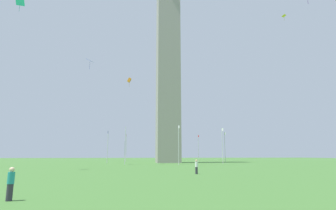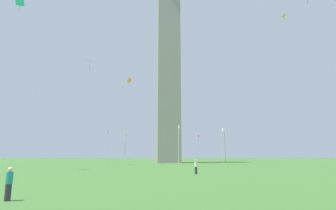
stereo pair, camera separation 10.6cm
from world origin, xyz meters
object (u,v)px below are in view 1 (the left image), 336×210
Objects in this scene: kite_yellow_diamond at (284,16)px; flagpole_e at (225,146)px; flagpole_se at (198,147)px; person_white_shirt at (196,167)px; kite_blue_diamond at (90,61)px; kite_orange_box at (129,80)px; person_teal_shirt at (10,184)px; kite_cyan_diamond at (20,2)px; flagpole_w at (108,145)px; flagpole_sw at (126,147)px; flagpole_nw at (125,144)px; flagpole_ne at (222,144)px; flagpole_s at (161,147)px; flagpole_n at (179,143)px; obelisk_monument at (168,62)px.

flagpole_e is at bearing -164.54° from kite_yellow_diamond.
flagpole_se reaches higher than person_white_shirt.
kite_orange_box is at bearing 106.92° from kite_blue_diamond.
kite_cyan_diamond is (-27.25, -11.94, 25.16)m from person_teal_shirt.
flagpole_sw is at bearing 157.50° from flagpole_w.
kite_cyan_diamond reaches higher than kite_orange_box.
flagpole_e is at bearing 127.74° from kite_cyan_diamond.
flagpole_nw is (23.97, -0.00, 0.00)m from flagpole_sw.
flagpole_w is 3.49× the size of kite_blue_diamond.
kite_blue_diamond is (25.83, -8.83, 19.45)m from flagpole_sw.
kite_cyan_diamond is at bearing -60.15° from flagpole_ne.
flagpole_e is at bearing 2.96° from person_teal_shirt.
flagpole_w is (-11.98, -28.93, 0.00)m from flagpole_ne.
flagpole_s is at bearing 112.50° from flagpole_sw.
kite_yellow_diamond is at bearing 73.14° from flagpole_n.
flagpole_s is 4.16× the size of kite_cyan_diamond.
flagpole_sw is 1.00× the size of flagpole_nw.
flagpole_e is at bearing 45.00° from flagpole_s.
flagpole_s and flagpole_sw have the same top height.
person_teal_shirt is (74.57, -28.75, -4.03)m from flagpole_se.
person_teal_shirt is 38.96m from kite_cyan_diamond.
obelisk_monument reaches higher than flagpole_w.
person_white_shirt is (45.66, -20.12, -4.00)m from flagpole_e.
kite_blue_diamond is (13.90, -20.81, -5.77)m from obelisk_monument.
flagpole_w is 5.36× the size of person_white_shirt.
flagpole_w is at bearing 31.44° from person_teal_shirt.
flagpole_s is at bearing 151.23° from kite_cyan_diamond.
flagpole_s is at bearing 157.78° from kite_orange_box.
flagpole_n is 12.97m from flagpole_nw.
kite_cyan_diamond is 0.92× the size of kite_orange_box.
flagpole_nw is 21.44m from kite_blue_diamond.
flagpole_s is at bearing 180.00° from flagpole_n.
kite_yellow_diamond is (-21.56, 26.79, 32.93)m from person_white_shirt.
kite_orange_box is at bearing 26.78° from flagpole_w.
flagpole_n and flagpole_sw have the same top height.
flagpole_n is at bearing -22.50° from flagpole_se.
kite_blue_diamond is at bearing -78.12° from flagpole_nw.
kite_blue_diamond reaches higher than person_white_shirt.
flagpole_n is 12.97m from flagpole_ne.
obelisk_monument is 6.79× the size of flagpole_nw.
kite_orange_box is (-34.68, -8.24, 19.87)m from person_white_shirt.
kite_cyan_diamond is at bearing -20.17° from kite_blue_diamond.
kite_blue_diamond is (25.83, -32.80, 19.45)m from flagpole_se.
flagpole_e is at bearing -36.62° from person_white_shirt.
obelisk_monument is at bearing 134.05° from kite_orange_box.
flagpole_sw is 1.00× the size of flagpole_w.
flagpole_se and flagpole_nw have the same top height.
flagpole_s is 41.95m from kite_blue_diamond.
flagpole_se is 1.00× the size of flagpole_sw.
flagpole_se is 65.90m from kite_cyan_diamond.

